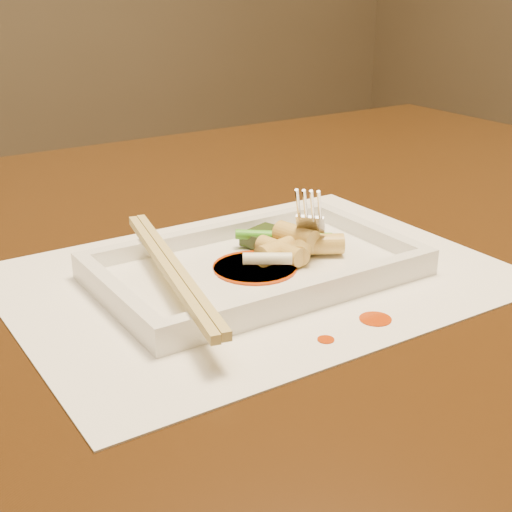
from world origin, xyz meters
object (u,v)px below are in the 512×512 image
table (208,340)px  fork (313,165)px  placemat (256,277)px  chopstick_a (166,269)px  plate_base (256,272)px

table → fork: size_ratio=10.00×
placemat → fork: bearing=14.4°
placemat → chopstick_a: chopstick_a is taller
table → placemat: placemat is taller
plate_base → chopstick_a: chopstick_a is taller
placemat → plate_base: plate_base is taller
placemat → fork: (0.07, 0.02, 0.08)m
table → chopstick_a: size_ratio=5.71×
plate_base → chopstick_a: bearing=180.0°
plate_base → chopstick_a: (-0.08, 0.00, 0.02)m
placemat → chopstick_a: (-0.08, -0.00, 0.03)m
plate_base → fork: (0.07, 0.02, 0.08)m
placemat → plate_base: bearing=-90.0°
plate_base → chopstick_a: 0.08m
plate_base → fork: size_ratio=1.86×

